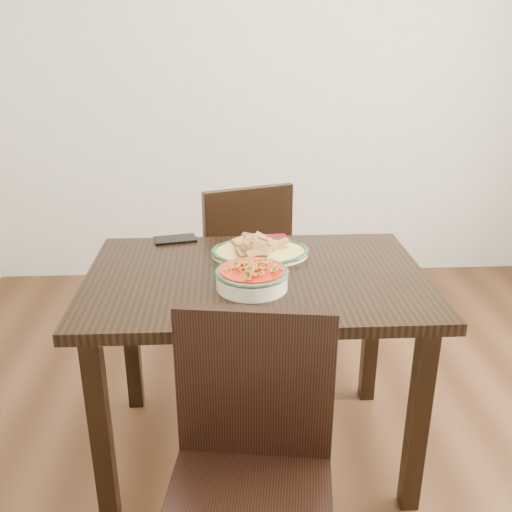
{
  "coord_description": "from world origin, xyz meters",
  "views": [
    {
      "loc": [
        -0.23,
        -1.82,
        1.54
      ],
      "look_at": [
        -0.14,
        0.01,
        0.81
      ],
      "focal_mm": 40.0,
      "sensor_mm": 36.0,
      "label": 1
    }
  ],
  "objects_px": {
    "chair_near": "(251,463)",
    "fish_plate": "(260,244)",
    "dining_table": "(256,300)",
    "chair_far": "(241,261)",
    "noodle_bowl": "(252,276)",
    "smartphone": "(175,239)"
  },
  "relations": [
    {
      "from": "chair_far",
      "to": "chair_near",
      "type": "xyz_separation_m",
      "value": [
        -0.01,
        -1.37,
        0.0
      ]
    },
    {
      "from": "fish_plate",
      "to": "smartphone",
      "type": "distance_m",
      "value": 0.38
    },
    {
      "from": "dining_table",
      "to": "chair_near",
      "type": "xyz_separation_m",
      "value": [
        -0.05,
        -0.64,
        -0.15
      ]
    },
    {
      "from": "noodle_bowl",
      "to": "smartphone",
      "type": "bearing_deg",
      "value": 121.78
    },
    {
      "from": "chair_near",
      "to": "smartphone",
      "type": "distance_m",
      "value": 1.06
    },
    {
      "from": "dining_table",
      "to": "noodle_bowl",
      "type": "relative_size",
      "value": 4.83
    },
    {
      "from": "chair_near",
      "to": "fish_plate",
      "type": "relative_size",
      "value": 2.45
    },
    {
      "from": "dining_table",
      "to": "smartphone",
      "type": "bearing_deg",
      "value": 130.96
    },
    {
      "from": "chair_near",
      "to": "fish_plate",
      "type": "distance_m",
      "value": 0.88
    },
    {
      "from": "fish_plate",
      "to": "noodle_bowl",
      "type": "height_order",
      "value": "fish_plate"
    },
    {
      "from": "chair_near",
      "to": "dining_table",
      "type": "bearing_deg",
      "value": 93.84
    },
    {
      "from": "chair_near",
      "to": "fish_plate",
      "type": "height_order",
      "value": "chair_near"
    },
    {
      "from": "dining_table",
      "to": "chair_far",
      "type": "bearing_deg",
      "value": 92.91
    },
    {
      "from": "dining_table",
      "to": "chair_far",
      "type": "xyz_separation_m",
      "value": [
        -0.04,
        0.73,
        -0.15
      ]
    },
    {
      "from": "fish_plate",
      "to": "noodle_bowl",
      "type": "relative_size",
      "value": 1.48
    },
    {
      "from": "fish_plate",
      "to": "smartphone",
      "type": "bearing_deg",
      "value": 152.29
    },
    {
      "from": "chair_far",
      "to": "smartphone",
      "type": "distance_m",
      "value": 0.53
    },
    {
      "from": "fish_plate",
      "to": "noodle_bowl",
      "type": "bearing_deg",
      "value": -98.55
    },
    {
      "from": "noodle_bowl",
      "to": "fish_plate",
      "type": "bearing_deg",
      "value": 81.45
    },
    {
      "from": "noodle_bowl",
      "to": "dining_table",
      "type": "bearing_deg",
      "value": 79.69
    },
    {
      "from": "chair_near",
      "to": "smartphone",
      "type": "relative_size",
      "value": 5.34
    },
    {
      "from": "chair_far",
      "to": "fish_plate",
      "type": "height_order",
      "value": "chair_far"
    }
  ]
}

